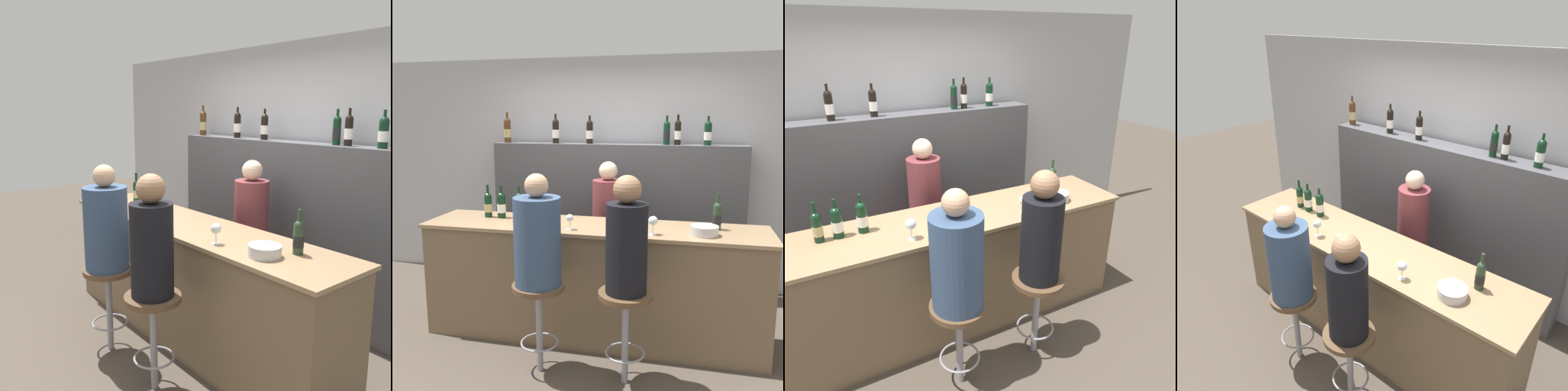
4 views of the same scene
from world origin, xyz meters
The scene contains 22 objects.
ground_plane centered at (0.00, 0.00, 0.00)m, with size 16.00×16.00×0.00m, color #4C4238.
wall_back centered at (0.00, 1.71, 1.30)m, with size 6.40×0.05×2.60m.
bar_counter centered at (0.00, 0.31, 0.51)m, with size 2.96×0.65×1.02m.
back_bar_cabinet centered at (0.00, 1.48, 0.82)m, with size 2.77×0.28×1.64m.
wine_bottle_counter_0 centered at (-1.02, 0.40, 1.13)m, with size 0.07×0.07×0.30m.
wine_bottle_counter_1 centered at (-0.88, 0.40, 1.14)m, with size 0.08×0.08×0.30m.
wine_bottle_counter_2 centered at (-0.71, 0.40, 1.14)m, with size 0.08×0.08×0.30m.
wine_bottle_counter_3 centered at (1.03, 0.40, 1.13)m, with size 0.07×0.07×0.30m.
wine_bottle_backbar_1 centered at (-0.69, 1.48, 1.78)m, with size 0.08×0.08×0.33m.
wine_bottle_backbar_2 centered at (-0.30, 1.48, 1.77)m, with size 0.07×0.07×0.31m.
wine_bottle_backbar_3 centered at (0.54, 1.48, 1.77)m, with size 0.07×0.07×0.31m.
wine_bottle_backbar_4 centered at (0.65, 1.48, 1.77)m, with size 0.07×0.07×0.32m.
wine_bottle_backbar_5 centered at (0.96, 1.48, 1.77)m, with size 0.08×0.08×0.30m.
wine_glass_0 centered at (-0.43, 0.12, 1.13)m, with size 0.08×0.08×0.16m.
wine_glass_1 centered at (-0.15, 0.12, 1.11)m, with size 0.06×0.06×0.13m.
wine_glass_2 centered at (0.53, 0.12, 1.12)m, with size 0.08×0.08×0.15m.
metal_bowl centered at (0.92, 0.19, 1.05)m, with size 0.22×0.22×0.08m.
bar_stool_left centered at (-0.28, -0.33, 0.55)m, with size 0.40×0.40×0.70m.
guest_seated_left centered at (-0.28, -0.33, 1.06)m, with size 0.35×0.35×0.83m.
bar_stool_right centered at (0.38, -0.33, 0.55)m, with size 0.40×0.40×0.70m.
guest_seated_right centered at (0.38, -0.33, 1.07)m, with size 0.29×0.29×0.84m.
bartender centered at (0.00, 1.01, 0.69)m, with size 0.32×0.32×1.50m.
Camera 3 is at (-1.11, -2.22, 2.37)m, focal length 35.00 mm.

